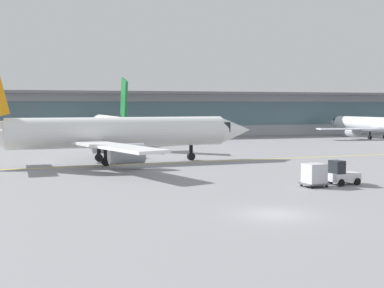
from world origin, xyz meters
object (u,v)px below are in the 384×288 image
object	(u,v)px
baggage_tug	(342,174)
taxiing_regional_jet	(116,133)
gate_airplane_2	(373,125)
cargo_dolly_lead	(314,174)
gate_airplane_1	(110,126)

from	to	relation	value
baggage_tug	taxiing_regional_jet	bearing A→B (deg)	119.74
taxiing_regional_jet	gate_airplane_2	bearing A→B (deg)	24.04
baggage_tug	cargo_dolly_lead	world-z (taller)	baggage_tug
gate_airplane_1	cargo_dolly_lead	world-z (taller)	gate_airplane_1
gate_airplane_2	baggage_tug	distance (m)	63.97
gate_airplane_1	taxiing_regional_jet	world-z (taller)	taxiing_regional_jet
gate_airplane_1	cargo_dolly_lead	distance (m)	50.91
baggage_tug	cargo_dolly_lead	size ratio (longest dim) A/B	1.20
gate_airplane_2	taxiing_regional_jet	xyz separation A→B (m)	(-55.62, -29.06, 0.66)
gate_airplane_1	gate_airplane_2	size ratio (longest dim) A/B	1.14
gate_airplane_1	taxiing_regional_jet	distance (m)	28.00
cargo_dolly_lead	baggage_tug	bearing A→B (deg)	-0.00
baggage_tug	cargo_dolly_lead	bearing A→B (deg)	180.00
taxiing_regional_jet	cargo_dolly_lead	world-z (taller)	taxiing_regional_jet
gate_airplane_2	cargo_dolly_lead	world-z (taller)	gate_airplane_2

